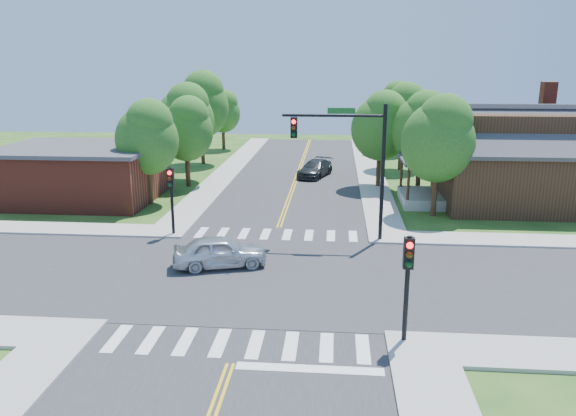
# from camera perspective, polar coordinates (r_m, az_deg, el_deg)

# --- Properties ---
(ground) EXTENTS (100.00, 100.00, 0.00)m
(ground) POSITION_cam_1_polar(r_m,az_deg,el_deg) (25.11, -2.70, -6.98)
(ground) COLOR #234C17
(ground) RESTS_ON ground
(road_ns) EXTENTS (10.00, 90.00, 0.04)m
(road_ns) POSITION_cam_1_polar(r_m,az_deg,el_deg) (25.10, -2.70, -6.94)
(road_ns) COLOR #2D2D30
(road_ns) RESTS_ON ground
(road_ew) EXTENTS (90.00, 10.00, 0.04)m
(road_ew) POSITION_cam_1_polar(r_m,az_deg,el_deg) (25.10, -2.70, -6.93)
(road_ew) COLOR #2D2D30
(road_ew) RESTS_ON ground
(intersection_patch) EXTENTS (10.20, 10.20, 0.06)m
(intersection_patch) POSITION_cam_1_polar(r_m,az_deg,el_deg) (25.11, -2.70, -6.98)
(intersection_patch) COLOR #2D2D30
(intersection_patch) RESTS_ON ground
(sidewalk_ne) EXTENTS (40.00, 40.00, 0.14)m
(sidewalk_ne) POSITION_cam_1_polar(r_m,az_deg,el_deg) (41.97, 22.33, 0.90)
(sidewalk_ne) COLOR #9E9B93
(sidewalk_ne) RESTS_ON ground
(sidewalk_nw) EXTENTS (40.00, 40.00, 0.14)m
(sidewalk_nw) POSITION_cam_1_polar(r_m,az_deg,el_deg) (44.29, -20.61, 1.74)
(sidewalk_nw) COLOR #9E9B93
(sidewalk_nw) RESTS_ON ground
(crosswalk_north) EXTENTS (8.85, 2.00, 0.01)m
(crosswalk_north) POSITION_cam_1_polar(r_m,az_deg,el_deg) (30.90, -1.19, -2.68)
(crosswalk_north) COLOR white
(crosswalk_north) RESTS_ON ground
(crosswalk_south) EXTENTS (8.85, 2.00, 0.01)m
(crosswalk_south) POSITION_cam_1_polar(r_m,az_deg,el_deg) (19.53, -5.15, -13.54)
(crosswalk_south) COLOR white
(crosswalk_south) RESTS_ON ground
(centerline) EXTENTS (0.30, 90.00, 0.01)m
(centerline) POSITION_cam_1_polar(r_m,az_deg,el_deg) (25.09, -2.70, -6.89)
(centerline) COLOR yellow
(centerline) RESTS_ON ground
(stop_bar) EXTENTS (4.60, 0.45, 0.09)m
(stop_bar) POSITION_cam_1_polar(r_m,az_deg,el_deg) (18.09, 2.20, -16.13)
(stop_bar) COLOR white
(stop_bar) RESTS_ON ground
(signal_mast_ne) EXTENTS (5.30, 0.42, 7.20)m
(signal_mast_ne) POSITION_cam_1_polar(r_m,az_deg,el_deg) (29.06, 6.36, 5.85)
(signal_mast_ne) COLOR black
(signal_mast_ne) RESTS_ON ground
(signal_pole_se) EXTENTS (0.34, 0.42, 3.80)m
(signal_pole_se) POSITION_cam_1_polar(r_m,az_deg,el_deg) (18.86, 12.08, -6.14)
(signal_pole_se) COLOR black
(signal_pole_se) RESTS_ON ground
(signal_pole_nw) EXTENTS (0.34, 0.42, 3.80)m
(signal_pole_nw) POSITION_cam_1_polar(r_m,az_deg,el_deg) (30.73, -11.79, 1.96)
(signal_pole_nw) COLOR black
(signal_pole_nw) RESTS_ON ground
(house_ne) EXTENTS (13.05, 8.80, 7.11)m
(house_ne) POSITION_cam_1_polar(r_m,az_deg,el_deg) (39.67, 22.46, 4.96)
(house_ne) COLOR #311E11
(house_ne) RESTS_ON ground
(building_nw) EXTENTS (10.40, 8.40, 3.73)m
(building_nw) POSITION_cam_1_polar(r_m,az_deg,el_deg) (40.93, -20.32, 3.37)
(building_nw) COLOR maroon
(building_nw) RESTS_ON ground
(tree_e_a) EXTENTS (4.40, 4.18, 7.49)m
(tree_e_a) POSITION_cam_1_polar(r_m,az_deg,el_deg) (34.93, 15.15, 7.00)
(tree_e_a) COLOR #382314
(tree_e_a) RESTS_ON ground
(tree_e_b) EXTENTS (4.34, 4.13, 7.38)m
(tree_e_b) POSITION_cam_1_polar(r_m,az_deg,el_deg) (41.27, 13.51, 8.11)
(tree_e_b) COLOR #382314
(tree_e_b) RESTS_ON ground
(tree_e_c) EXTENTS (4.48, 4.26, 7.62)m
(tree_e_c) POSITION_cam_1_polar(r_m,az_deg,el_deg) (49.87, 11.65, 9.46)
(tree_e_c) COLOR #382314
(tree_e_c) RESTS_ON ground
(tree_e_d) EXTENTS (4.37, 4.16, 7.44)m
(tree_e_d) POSITION_cam_1_polar(r_m,az_deg,el_deg) (58.84, 10.83, 10.13)
(tree_e_d) COLOR #382314
(tree_e_d) RESTS_ON ground
(tree_w_a) EXTENTS (4.12, 3.91, 7.00)m
(tree_w_a) POSITION_cam_1_polar(r_m,az_deg,el_deg) (37.95, -14.07, 7.16)
(tree_w_a) COLOR #382314
(tree_w_a) RESTS_ON ground
(tree_w_b) EXTENTS (4.57, 4.34, 7.76)m
(tree_w_b) POSITION_cam_1_polar(r_m,az_deg,el_deg) (45.13, -10.34, 9.13)
(tree_w_b) COLOR #382314
(tree_w_b) RESTS_ON ground
(tree_w_c) EXTENTS (5.04, 4.78, 8.56)m
(tree_w_c) POSITION_cam_1_polar(r_m,az_deg,el_deg) (52.44, -8.76, 10.51)
(tree_w_c) COLOR #382314
(tree_w_c) RESTS_ON ground
(tree_w_d) EXTENTS (3.75, 3.57, 6.38)m
(tree_w_d) POSITION_cam_1_polar(r_m,az_deg,el_deg) (61.31, -6.59, 9.81)
(tree_w_d) COLOR #382314
(tree_w_d) RESTS_ON ground
(tree_house) EXTENTS (4.30, 4.08, 7.30)m
(tree_house) POSITION_cam_1_polar(r_m,az_deg,el_deg) (42.32, 9.49, 8.40)
(tree_house) COLOR #382314
(tree_house) RESTS_ON ground
(tree_bldg) EXTENTS (4.04, 3.84, 6.87)m
(tree_bldg) POSITION_cam_1_polar(r_m,az_deg,el_deg) (42.89, -10.23, 8.07)
(tree_bldg) COLOR #382314
(tree_bldg) RESTS_ON ground
(car_silver) EXTENTS (4.04, 5.23, 1.47)m
(car_silver) POSITION_cam_1_polar(r_m,az_deg,el_deg) (26.13, -6.94, -4.49)
(car_silver) COLOR silver
(car_silver) RESTS_ON ground
(car_dgrey) EXTENTS (4.59, 5.75, 1.35)m
(car_dgrey) POSITION_cam_1_polar(r_m,az_deg,el_deg) (46.41, 2.77, 3.99)
(car_dgrey) COLOR #292B2D
(car_dgrey) RESTS_ON ground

